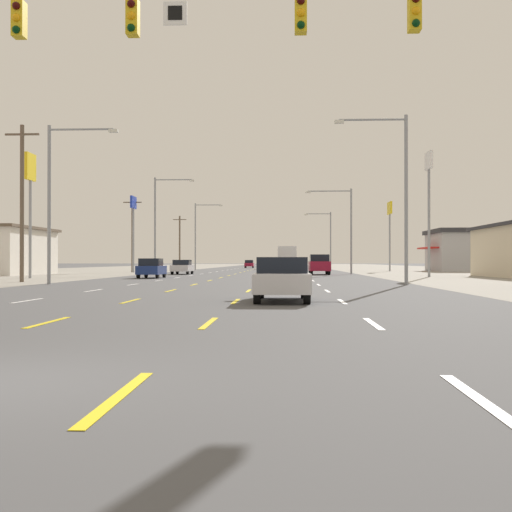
% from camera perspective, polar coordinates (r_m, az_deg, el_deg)
% --- Properties ---
extents(ground_plane, '(572.00, 572.00, 0.00)m').
position_cam_1_polar(ground_plane, '(72.90, -0.07, -1.50)').
color(ground_plane, '#4C4C4F').
extents(lot_apron_left, '(28.00, 440.00, 0.01)m').
position_cam_1_polar(lot_apron_left, '(78.07, -18.54, -1.40)').
color(lot_apron_left, gray).
rests_on(lot_apron_left, ground).
extents(lot_apron_right, '(28.00, 440.00, 0.01)m').
position_cam_1_polar(lot_apron_right, '(75.89, 18.95, -1.43)').
color(lot_apron_right, gray).
rests_on(lot_apron_right, ground).
extents(lane_markings, '(10.64, 227.60, 0.01)m').
position_cam_1_polar(lane_markings, '(111.37, 0.85, -1.13)').
color(lane_markings, white).
rests_on(lane_markings, ground).
extents(signal_span_wire, '(27.66, 0.53, 9.01)m').
position_cam_1_polar(signal_span_wire, '(17.03, -9.26, 13.56)').
color(signal_span_wire, brown).
rests_on(signal_span_wire, ground).
extents(sedan_inner_right_nearest, '(1.80, 4.50, 1.46)m').
position_cam_1_polar(sedan_inner_right_nearest, '(21.59, 2.32, -1.99)').
color(sedan_inner_right_nearest, silver).
rests_on(sedan_inner_right_nearest, ground).
extents(hatchback_far_left_near, '(1.72, 3.90, 1.54)m').
position_cam_1_polar(hatchback_far_left_near, '(51.55, -9.19, -1.06)').
color(hatchback_far_left_near, navy).
rests_on(hatchback_far_left_near, ground).
extents(suv_far_right_mid, '(1.98, 4.90, 1.98)m').
position_cam_1_polar(suv_far_right_mid, '(64.27, 5.59, -0.72)').
color(suv_far_right_mid, maroon).
rests_on(suv_far_right_mid, ground).
extents(sedan_far_left_midfar, '(1.80, 4.50, 1.46)m').
position_cam_1_polar(sedan_far_left_midfar, '(65.81, -6.50, -0.95)').
color(sedan_far_left_midfar, silver).
rests_on(sedan_far_left_midfar, ground).
extents(box_truck_inner_right_far, '(2.40, 7.20, 3.23)m').
position_cam_1_polar(box_truck_inner_right_far, '(85.98, 2.75, -0.11)').
color(box_truck_inner_right_far, '#B28C33').
rests_on(box_truck_inner_right_far, ground).
extents(sedan_inner_right_farther, '(1.80, 4.50, 1.46)m').
position_cam_1_polar(sedan_inner_right_farther, '(97.77, 2.67, -0.79)').
color(sedan_inner_right_farther, maroon).
rests_on(sedan_inner_right_farther, ground).
extents(suv_center_turn_farthest, '(1.98, 4.90, 1.98)m').
position_cam_1_polar(suv_center_turn_farthest, '(106.52, 0.88, -0.61)').
color(suv_center_turn_farthest, silver).
rests_on(suv_center_turn_farthest, ground).
extents(hatchback_inner_left_distant_a, '(1.72, 3.90, 1.54)m').
position_cam_1_polar(hatchback_inner_left_distant_a, '(127.15, -0.60, -0.70)').
color(hatchback_inner_left_distant_a, maroon).
rests_on(hatchback_inner_left_distant_a, ground).
extents(storefront_right_row_2, '(13.91, 10.73, 5.51)m').
position_cam_1_polar(storefront_right_row_2, '(90.43, 19.09, 0.49)').
color(storefront_right_row_2, '#B2B2B7').
rests_on(storefront_right_row_2, ground).
extents(pole_sign_left_row_1, '(0.24, 1.77, 9.71)m').
position_cam_1_polar(pole_sign_left_row_1, '(53.48, -19.25, 5.92)').
color(pole_sign_left_row_1, gray).
rests_on(pole_sign_left_row_1, ground).
extents(pole_sign_left_row_2, '(0.24, 2.30, 8.95)m').
position_cam_1_polar(pole_sign_left_row_2, '(77.59, -10.74, 3.61)').
color(pole_sign_left_row_2, gray).
rests_on(pole_sign_left_row_2, ground).
extents(pole_sign_right_row_1, '(0.24, 2.17, 10.50)m').
position_cam_1_polar(pole_sign_right_row_1, '(56.42, 14.98, 6.20)').
color(pole_sign_right_row_1, gray).
rests_on(pole_sign_right_row_1, ground).
extents(pole_sign_right_row_2, '(0.24, 2.70, 9.05)m').
position_cam_1_polar(pole_sign_right_row_2, '(86.32, 11.69, 3.38)').
color(pole_sign_right_row_2, gray).
rests_on(pole_sign_right_row_2, ground).
extents(streetlight_left_row_0, '(4.09, 0.26, 9.13)m').
position_cam_1_polar(streetlight_left_row_0, '(38.98, -17.15, 5.44)').
color(streetlight_left_row_0, gray).
rests_on(streetlight_left_row_0, ground).
extents(streetlight_right_row_0, '(4.08, 0.26, 9.53)m').
position_cam_1_polar(streetlight_right_row_0, '(37.27, 12.45, 6.02)').
color(streetlight_right_row_0, gray).
rests_on(streetlight_right_row_0, ground).
extents(streetlight_left_row_1, '(4.24, 0.26, 10.04)m').
position_cam_1_polar(streetlight_left_row_1, '(68.08, -8.54, 3.33)').
color(streetlight_left_row_1, gray).
rests_on(streetlight_left_row_1, ground).
extents(streetlight_right_row_1, '(4.78, 0.26, 8.78)m').
position_cam_1_polar(streetlight_right_row_1, '(67.05, 7.90, 2.87)').
color(streetlight_right_row_1, gray).
rests_on(streetlight_right_row_1, ground).
extents(streetlight_left_row_2, '(4.24, 0.26, 10.04)m').
position_cam_1_polar(streetlight_left_row_2, '(97.80, -5.12, 2.17)').
color(streetlight_left_row_2, gray).
rests_on(streetlight_left_row_2, ground).
extents(streetlight_right_row_2, '(4.02, 0.26, 8.65)m').
position_cam_1_polar(streetlight_right_row_2, '(97.09, 6.33, 1.75)').
color(streetlight_right_row_2, gray).
rests_on(streetlight_right_row_2, ground).
extents(utility_pole_left_row_0, '(2.20, 0.26, 9.98)m').
position_cam_1_polar(utility_pole_left_row_0, '(43.76, -19.90, 4.63)').
color(utility_pole_left_row_0, brown).
rests_on(utility_pole_left_row_0, ground).
extents(utility_pole_left_row_1, '(2.20, 0.26, 8.94)m').
position_cam_1_polar(utility_pole_left_row_1, '(78.46, -10.83, 1.99)').
color(utility_pole_left_row_1, brown).
rests_on(utility_pole_left_row_1, ground).
extents(utility_pole_left_row_2, '(2.20, 0.26, 8.65)m').
position_cam_1_polar(utility_pole_left_row_2, '(105.40, -6.74, 1.28)').
color(utility_pole_left_row_2, brown).
rests_on(utility_pole_left_row_2, ground).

